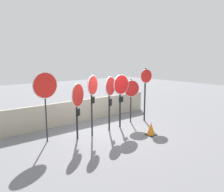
{
  "coord_description": "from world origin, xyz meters",
  "views": [
    {
      "loc": [
        -5.47,
        -7.13,
        3.02
      ],
      "look_at": [
        0.31,
        0.0,
        1.44
      ],
      "focal_mm": 35.0,
      "sensor_mm": 36.0,
      "label": 1
    }
  ],
  "objects": [
    {
      "name": "ground_plane",
      "position": [
        0.0,
        0.0,
        0.0
      ],
      "size": [
        40.0,
        40.0,
        0.0
      ],
      "primitive_type": "plane",
      "color": "slate"
    },
    {
      "name": "fence_back",
      "position": [
        0.0,
        1.77,
        0.53
      ],
      "size": [
        7.85,
        0.12,
        1.07
      ],
      "color": "#A89E89",
      "rests_on": "ground"
    },
    {
      "name": "stop_sign_0",
      "position": [
        -2.49,
        0.28,
        1.97
      ],
      "size": [
        0.94,
        0.14,
        2.56
      ],
      "rotation": [
        0.0,
        0.0,
        0.08
      ],
      "color": "black",
      "rests_on": "ground"
    },
    {
      "name": "stop_sign_1",
      "position": [
        -1.48,
        -0.2,
        1.52
      ],
      "size": [
        0.76,
        0.48,
        2.14
      ],
      "rotation": [
        0.0,
        0.0,
        0.55
      ],
      "color": "black",
      "rests_on": "ground"
    },
    {
      "name": "stop_sign_2",
      "position": [
        -0.84,
        -0.24,
        1.78
      ],
      "size": [
        0.69,
        0.38,
        2.4
      ],
      "rotation": [
        0.0,
        0.0,
        0.48
      ],
      "color": "black",
      "rests_on": "ground"
    },
    {
      "name": "stop_sign_3",
      "position": [
        0.08,
        -0.17,
        1.66
      ],
      "size": [
        0.75,
        0.33,
        2.31
      ],
      "rotation": [
        0.0,
        0.0,
        0.39
      ],
      "color": "black",
      "rests_on": "ground"
    },
    {
      "name": "stop_sign_4",
      "position": [
        0.73,
        -0.11,
        1.7
      ],
      "size": [
        0.87,
        0.15,
        2.39
      ],
      "rotation": [
        0.0,
        0.0,
        0.04
      ],
      "color": "black",
      "rests_on": "ground"
    },
    {
      "name": "stop_sign_5",
      "position": [
        1.62,
        0.16,
        1.52
      ],
      "size": [
        0.76,
        0.29,
        2.08
      ],
      "rotation": [
        0.0,
        0.0,
        -0.33
      ],
      "color": "black",
      "rests_on": "ground"
    },
    {
      "name": "stop_sign_6",
      "position": [
        2.31,
        -0.09,
        1.82
      ],
      "size": [
        0.67,
        0.18,
        2.58
      ],
      "rotation": [
        0.0,
        0.0,
        -0.18
      ],
      "color": "black",
      "rests_on": "ground"
    },
    {
      "name": "traffic_cone_0",
      "position": [
        1.0,
        -1.62,
        0.26
      ],
      "size": [
        0.38,
        0.38,
        0.52
      ],
      "color": "black",
      "rests_on": "ground"
    }
  ]
}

